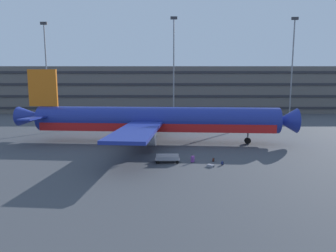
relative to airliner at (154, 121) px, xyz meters
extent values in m
plane|color=#424449|center=(1.79, 0.69, -3.23)|extent=(600.00, 600.00, 0.00)
cube|color=#605B56|center=(1.79, 53.29, 3.81)|extent=(139.16, 17.93, 14.08)
cube|color=#2D2D33|center=(1.79, 44.22, -1.47)|extent=(137.77, 0.24, 0.70)
cube|color=#2D2D33|center=(1.79, 44.22, 2.05)|extent=(137.77, 0.24, 0.70)
cube|color=#2D2D33|center=(1.79, 44.22, 5.58)|extent=(137.77, 0.24, 0.70)
cube|color=#2D2D33|center=(1.79, 44.22, 9.10)|extent=(137.77, 0.24, 0.70)
cylinder|color=navy|center=(0.41, -0.03, 0.18)|extent=(35.10, 6.48, 3.63)
cube|color=red|center=(0.41, -0.03, -0.82)|extent=(33.70, 6.29, 1.16)
cone|color=navy|center=(18.81, -1.55, 0.18)|extent=(3.18, 3.67, 3.45)
cone|color=navy|center=(-18.25, 1.50, 0.45)|extent=(4.58, 3.25, 2.90)
cube|color=orange|center=(-16.39, 1.35, 4.72)|extent=(4.37, 0.72, 5.44)
cube|color=navy|center=(-15.70, 4.75, 0.63)|extent=(2.24, 5.57, 0.20)
cube|color=navy|center=(-16.27, -2.12, 0.63)|extent=(2.24, 5.57, 0.20)
cube|color=navy|center=(0.17, 9.16, -0.09)|extent=(5.59, 14.98, 0.36)
cube|color=navy|center=(-1.33, -9.07, -0.09)|extent=(5.59, 14.98, 0.36)
cylinder|color=#9E9EA3|center=(0.45, 6.49, -1.39)|extent=(2.75, 2.20, 2.00)
cylinder|color=#9E9EA3|center=(-0.62, -6.48, -1.39)|extent=(2.75, 2.20, 2.00)
cylinder|color=black|center=(13.64, -1.12, -2.78)|extent=(0.93, 0.42, 0.90)
cylinder|color=slate|center=(13.64, -1.12, -1.98)|extent=(0.20, 0.20, 1.60)
cylinder|color=black|center=(-0.85, 1.62, -2.78)|extent=(0.93, 0.42, 0.90)
cylinder|color=slate|center=(-0.85, 1.62, -1.98)|extent=(0.20, 0.20, 1.60)
cylinder|color=black|center=(-1.10, -1.46, -2.78)|extent=(0.93, 0.42, 0.90)
cylinder|color=slate|center=(-1.10, -1.46, -1.98)|extent=(0.20, 0.20, 1.60)
cylinder|color=gray|center=(-30.99, 37.74, 9.04)|extent=(0.36, 0.36, 24.54)
cube|color=#333338|center=(-30.99, 37.74, 21.66)|extent=(1.80, 0.50, 0.70)
cylinder|color=gray|center=(3.77, 37.74, 9.73)|extent=(0.36, 0.36, 25.91)
cube|color=#333338|center=(3.77, 37.74, 23.03)|extent=(1.80, 0.50, 0.70)
cylinder|color=gray|center=(36.06, 37.74, 9.66)|extent=(0.36, 0.36, 25.78)
cube|color=#333338|center=(36.06, 37.74, 22.90)|extent=(1.80, 0.50, 0.70)
cube|color=gray|center=(6.58, -12.94, -3.11)|extent=(0.81, 0.82, 0.23)
cube|color=black|center=(6.84, -13.22, -3.11)|extent=(0.18, 0.18, 0.02)
cube|color=#72388C|center=(4.88, -11.25, -2.85)|extent=(0.43, 0.48, 0.65)
cylinder|color=#333338|center=(4.89, -11.12, -2.43)|extent=(0.02, 0.02, 0.19)
cylinder|color=#333338|center=(4.75, -11.31, -2.43)|extent=(0.02, 0.02, 0.19)
cube|color=black|center=(4.82, -11.21, -2.34)|extent=(0.15, 0.20, 0.02)
cylinder|color=black|center=(5.05, -11.17, -3.20)|extent=(0.05, 0.05, 0.05)
cylinder|color=black|center=(4.85, -11.44, -3.20)|extent=(0.05, 0.05, 0.05)
cylinder|color=black|center=(4.90, -11.06, -3.20)|extent=(0.05, 0.05, 0.05)
cylinder|color=black|center=(4.71, -11.34, -3.20)|extent=(0.05, 0.05, 0.05)
ellipsoid|color=navy|center=(7.89, -12.33, -3.01)|extent=(0.34, 0.27, 0.44)
ellipsoid|color=navy|center=(7.87, -12.23, -3.07)|extent=(0.23, 0.14, 0.20)
torus|color=black|center=(7.90, -12.36, -2.78)|extent=(0.08, 0.03, 0.08)
cube|color=black|center=(7.83, -12.44, -3.01)|extent=(0.04, 0.03, 0.37)
cube|color=black|center=(7.99, -12.41, -3.01)|extent=(0.04, 0.03, 0.37)
ellipsoid|color=#592619|center=(7.17, -10.94, -3.01)|extent=(0.31, 0.38, 0.43)
ellipsoid|color=#592619|center=(7.10, -10.90, -3.08)|extent=(0.18, 0.24, 0.19)
torus|color=black|center=(7.20, -10.95, -2.79)|extent=(0.05, 0.08, 0.08)
cube|color=black|center=(7.21, -11.06, -3.01)|extent=(0.04, 0.04, 0.36)
cube|color=black|center=(7.29, -10.89, -3.01)|extent=(0.04, 0.04, 0.36)
cube|color=gray|center=(2.15, -11.28, -2.81)|extent=(2.61, 1.33, 0.12)
cylinder|color=#4C4C51|center=(0.50, -11.30, -3.05)|extent=(0.70, 0.06, 0.05)
cube|color=gray|center=(2.15, -11.90, -2.61)|extent=(2.47, 0.07, 0.40)
cube|color=gray|center=(2.14, -10.67, -2.61)|extent=(2.47, 0.07, 0.40)
cylinder|color=black|center=(1.11, -11.85, -3.05)|extent=(0.36, 0.10, 0.36)
cylinder|color=black|center=(1.10, -10.74, -3.05)|extent=(0.36, 0.10, 0.36)
cylinder|color=black|center=(3.19, -11.82, -3.05)|extent=(0.36, 0.10, 0.36)
cylinder|color=black|center=(3.18, -10.72, -3.05)|extent=(0.36, 0.10, 0.36)
camera|label=1|loc=(2.21, -41.26, 4.93)|focal=30.46mm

